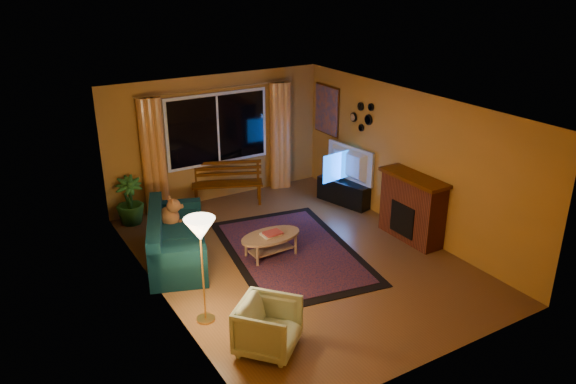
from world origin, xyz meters
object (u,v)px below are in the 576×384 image
floor_lamp (203,271)px  armchair (268,324)px  sofa (177,237)px  coffee_table (271,245)px  tv_console (345,192)px  bench (228,194)px

floor_lamp → armchair: bearing=-66.3°
sofa → coffee_table: size_ratio=1.90×
armchair → floor_lamp: size_ratio=0.48×
armchair → floor_lamp: bearing=72.7°
sofa → armchair: sofa is taller
armchair → coffee_table: (1.20, 2.07, -0.17)m
tv_console → bench: bearing=134.0°
coffee_table → bench: bearing=81.8°
sofa → coffee_table: (1.33, -0.68, -0.21)m
armchair → tv_console: (3.54, 3.23, -0.12)m
armchair → tv_console: bearing=1.4°
bench → sofa: sofa is taller
floor_lamp → coffee_table: (1.63, 1.10, -0.56)m
bench → coffee_table: bearing=-74.6°
bench → floor_lamp: bearing=-96.1°
armchair → tv_console: 4.79m
armchair → coffee_table: armchair is taller
tv_console → sofa: bearing=172.1°
bench → tv_console: (2.00, -1.18, 0.03)m
coffee_table → sofa: bearing=153.0°
bench → sofa: (-1.67, -1.67, 0.19)m
sofa → coffee_table: 1.51m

